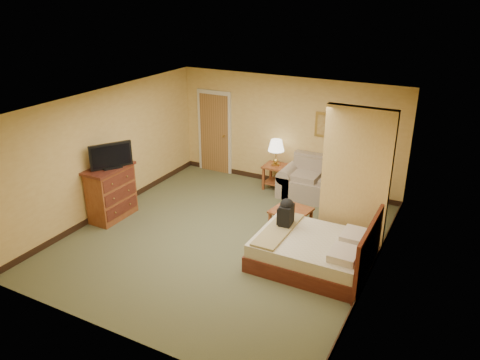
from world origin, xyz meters
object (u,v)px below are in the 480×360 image
Objects in this scene: loveseat at (321,186)px; coffee_table at (291,215)px; dresser at (111,192)px; bed at (315,251)px.

coffee_table is (-0.05, -1.68, 0.01)m from loveseat.
coffee_table is 3.66m from dresser.
loveseat is 0.96× the size of bed.
loveseat is at bearing 39.40° from dresser.
bed is at bearing -49.76° from coffee_table.
loveseat reaches higher than coffee_table.
coffee_table is at bearing -91.76° from loveseat.
bed is (4.30, 0.20, -0.28)m from dresser.
coffee_table is at bearing 19.19° from dresser.
dresser reaches higher than bed.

